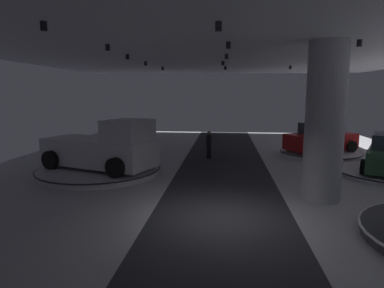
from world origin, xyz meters
TOP-DOWN VIEW (x-y plane):
  - ground at (0.00, 0.00)m, footprint 24.00×44.00m
  - ceiling_with_spotlights at (0.00, -0.00)m, footprint 24.00×44.00m
  - column_right at (3.50, 2.19)m, footprint 1.33×1.33m
  - display_platform_far_right at (5.77, 10.61)m, footprint 4.68×4.68m
  - display_car_far_right at (5.74, 10.59)m, footprint 4.55×3.62m
  - display_platform_mid_left at (-5.77, 5.01)m, footprint 5.68×5.68m
  - pickup_truck_mid_left at (-5.46, 4.90)m, footprint 5.70×4.02m
  - visitor_walking_near at (-0.83, 9.06)m, footprint 0.32×0.32m

SIDE VIEW (x-z plane):
  - ground at x=0.00m, z-range -0.05..0.00m
  - display_platform_far_right at x=5.77m, z-range 0.02..0.29m
  - display_platform_mid_left at x=-5.77m, z-range 0.02..0.30m
  - visitor_walking_near at x=-0.83m, z-range 0.11..1.70m
  - display_car_far_right at x=5.74m, z-range 0.19..1.89m
  - pickup_truck_mid_left at x=-5.46m, z-range 0.07..2.37m
  - column_right at x=3.50m, z-range 0.00..5.50m
  - ceiling_with_spotlights at x=0.00m, z-range 5.35..5.74m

